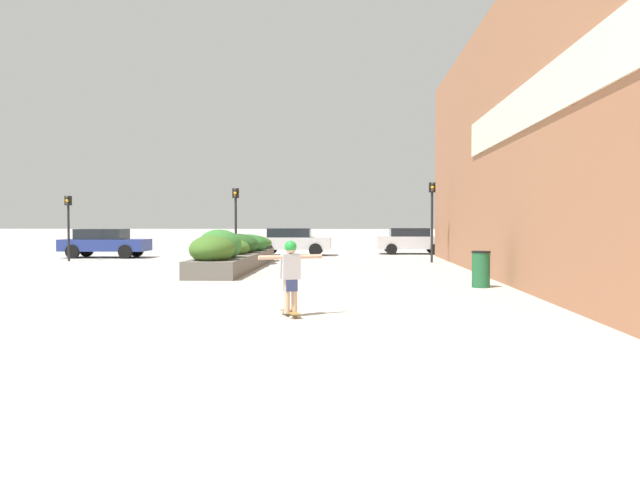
{
  "coord_description": "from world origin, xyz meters",
  "views": [
    {
      "loc": [
        0.85,
        -7.86,
        1.89
      ],
      "look_at": [
        -0.13,
        12.31,
        1.29
      ],
      "focal_mm": 35.0,
      "sensor_mm": 36.0,
      "label": 1
    }
  ],
  "objects_px": {
    "traffic_light_left": "(236,212)",
    "skateboard": "(291,313)",
    "trash_bin": "(481,269)",
    "car_center_right": "(554,242)",
    "traffic_light_right": "(432,208)",
    "traffic_light_far_left": "(68,216)",
    "car_leftmost": "(104,242)",
    "car_rightmost": "(411,240)",
    "skateboarder": "(291,269)",
    "car_center_left": "(292,241)"
  },
  "relations": [
    {
      "from": "car_leftmost",
      "to": "traffic_light_right",
      "type": "bearing_deg",
      "value": 79.6
    },
    {
      "from": "skateboard",
      "to": "traffic_light_right",
      "type": "bearing_deg",
      "value": 48.56
    },
    {
      "from": "skateboard",
      "to": "car_rightmost",
      "type": "height_order",
      "value": "car_rightmost"
    },
    {
      "from": "skateboard",
      "to": "traffic_light_far_left",
      "type": "height_order",
      "value": "traffic_light_far_left"
    },
    {
      "from": "traffic_light_left",
      "to": "car_leftmost",
      "type": "bearing_deg",
      "value": 156.98
    },
    {
      "from": "car_leftmost",
      "to": "car_rightmost",
      "type": "distance_m",
      "value": 17.0
    },
    {
      "from": "traffic_light_left",
      "to": "traffic_light_far_left",
      "type": "xyz_separation_m",
      "value": [
        -8.11,
        0.33,
        -0.2
      ]
    },
    {
      "from": "car_leftmost",
      "to": "traffic_light_far_left",
      "type": "distance_m",
      "value": 3.22
    },
    {
      "from": "car_center_left",
      "to": "traffic_light_far_left",
      "type": "relative_size",
      "value": 1.37
    },
    {
      "from": "skateboarder",
      "to": "car_center_left",
      "type": "bearing_deg",
      "value": 70.46
    },
    {
      "from": "traffic_light_left",
      "to": "skateboard",
      "type": "bearing_deg",
      "value": -75.87
    },
    {
      "from": "skateboard",
      "to": "traffic_light_left",
      "type": "xyz_separation_m",
      "value": [
        -4.14,
        16.44,
        2.27
      ]
    },
    {
      "from": "car_center_right",
      "to": "traffic_light_right",
      "type": "xyz_separation_m",
      "value": [
        -7.61,
        -6.5,
        1.76
      ]
    },
    {
      "from": "traffic_light_right",
      "to": "traffic_light_far_left",
      "type": "relative_size",
      "value": 1.18
    },
    {
      "from": "car_center_right",
      "to": "traffic_light_far_left",
      "type": "height_order",
      "value": "traffic_light_far_left"
    },
    {
      "from": "car_center_right",
      "to": "traffic_light_right",
      "type": "bearing_deg",
      "value": 130.51
    },
    {
      "from": "skateboard",
      "to": "skateboarder",
      "type": "height_order",
      "value": "skateboarder"
    },
    {
      "from": "skateboard",
      "to": "car_leftmost",
      "type": "distance_m",
      "value": 22.85
    },
    {
      "from": "traffic_light_left",
      "to": "traffic_light_far_left",
      "type": "relative_size",
      "value": 1.1
    },
    {
      "from": "car_leftmost",
      "to": "traffic_light_left",
      "type": "height_order",
      "value": "traffic_light_left"
    },
    {
      "from": "car_leftmost",
      "to": "traffic_light_right",
      "type": "height_order",
      "value": "traffic_light_right"
    },
    {
      "from": "skateboarder",
      "to": "car_leftmost",
      "type": "xyz_separation_m",
      "value": [
        -11.65,
        19.64,
        -0.15
      ]
    },
    {
      "from": "car_rightmost",
      "to": "traffic_light_left",
      "type": "height_order",
      "value": "traffic_light_left"
    },
    {
      "from": "skateboard",
      "to": "car_center_right",
      "type": "bearing_deg",
      "value": 36.62
    },
    {
      "from": "skateboard",
      "to": "car_leftmost",
      "type": "bearing_deg",
      "value": 95.83
    },
    {
      "from": "trash_bin",
      "to": "car_center_right",
      "type": "relative_size",
      "value": 0.23
    },
    {
      "from": "car_leftmost",
      "to": "car_rightmost",
      "type": "xyz_separation_m",
      "value": [
        16.4,
        4.5,
        -0.01
      ]
    },
    {
      "from": "car_center_left",
      "to": "traffic_light_far_left",
      "type": "bearing_deg",
      "value": -61.59
    },
    {
      "from": "skateboard",
      "to": "car_center_left",
      "type": "distance_m",
      "value": 22.39
    },
    {
      "from": "trash_bin",
      "to": "skateboard",
      "type": "bearing_deg",
      "value": -130.75
    },
    {
      "from": "trash_bin",
      "to": "traffic_light_right",
      "type": "height_order",
      "value": "traffic_light_right"
    },
    {
      "from": "traffic_light_left",
      "to": "car_center_right",
      "type": "bearing_deg",
      "value": 21.72
    },
    {
      "from": "car_center_right",
      "to": "car_rightmost",
      "type": "height_order",
      "value": "car_rightmost"
    },
    {
      "from": "car_center_right",
      "to": "traffic_light_right",
      "type": "distance_m",
      "value": 10.16
    },
    {
      "from": "skateboard",
      "to": "car_center_left",
      "type": "bearing_deg",
      "value": 70.46
    },
    {
      "from": "trash_bin",
      "to": "car_center_left",
      "type": "distance_m",
      "value": 17.98
    },
    {
      "from": "skateboard",
      "to": "traffic_light_right",
      "type": "relative_size",
      "value": 0.22
    },
    {
      "from": "car_center_left",
      "to": "car_rightmost",
      "type": "relative_size",
      "value": 1.06
    },
    {
      "from": "car_rightmost",
      "to": "car_center_left",
      "type": "bearing_deg",
      "value": -74.73
    },
    {
      "from": "trash_bin",
      "to": "traffic_light_right",
      "type": "bearing_deg",
      "value": 89.91
    },
    {
      "from": "skateboard",
      "to": "car_center_right",
      "type": "height_order",
      "value": "car_center_right"
    },
    {
      "from": "car_rightmost",
      "to": "traffic_light_right",
      "type": "height_order",
      "value": "traffic_light_right"
    },
    {
      "from": "traffic_light_right",
      "to": "traffic_light_far_left",
      "type": "distance_m",
      "value": 17.19
    },
    {
      "from": "skateboarder",
      "to": "car_center_left",
      "type": "xyz_separation_m",
      "value": [
        -2.07,
        22.28,
        -0.14
      ]
    },
    {
      "from": "car_center_right",
      "to": "traffic_light_far_left",
      "type": "bearing_deg",
      "value": 104.3
    },
    {
      "from": "trash_bin",
      "to": "car_center_left",
      "type": "relative_size",
      "value": 0.25
    },
    {
      "from": "skateboarder",
      "to": "traffic_light_left",
      "type": "height_order",
      "value": "traffic_light_left"
    },
    {
      "from": "skateboard",
      "to": "skateboarder",
      "type": "bearing_deg",
      "value": 0.0
    },
    {
      "from": "skateboarder",
      "to": "trash_bin",
      "type": "bearing_deg",
      "value": 24.39
    },
    {
      "from": "car_center_left",
      "to": "car_center_right",
      "type": "distance_m",
      "value": 14.65
    }
  ]
}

